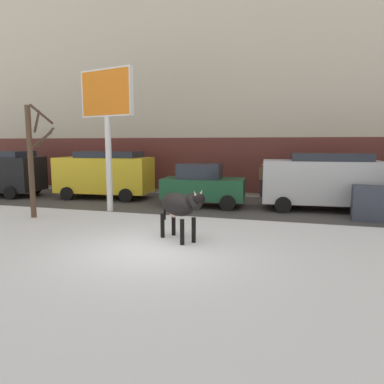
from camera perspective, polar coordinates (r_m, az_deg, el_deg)
name	(u,v)px	position (r m, az deg, el deg)	size (l,w,h in m)	color
ground_plane	(155,248)	(9.46, -5.99, -8.96)	(120.00, 120.00, 0.00)	white
road_strip	(214,204)	(16.00, 3.47, -1.98)	(60.00, 5.60, 0.01)	#423F3F
building_facade	(237,78)	(21.93, 7.20, 17.63)	(44.00, 6.10, 13.00)	#BCB29E
cow_black	(179,206)	(9.96, -2.09, -2.20)	(1.77, 1.47, 1.54)	black
billboard	(107,102)	(14.69, -13.45, 13.83)	(2.49, 0.82, 5.56)	silver
car_yellow_van	(105,173)	(18.15, -13.73, 2.91)	(4.73, 2.39, 2.32)	gold
car_darkgreen_hatchback	(203,185)	(15.40, 1.72, 1.11)	(3.62, 2.13, 1.86)	#194C2D
car_silver_van	(321,180)	(15.43, 19.95, 1.84)	(4.73, 2.39, 2.32)	#B7BABF
pedestrian_near_billboard	(263,180)	(18.48, 11.19, 1.94)	(0.36, 0.24, 1.73)	#282833
pedestrian_by_cars	(331,182)	(18.49, 21.34, 1.56)	(0.36, 0.24, 1.73)	#282833
bare_tree_right_lot	(33,156)	(14.26, -24.08, 5.28)	(1.40, 1.42, 4.06)	#4C3828
dumpster	(378,203)	(14.27, 27.57, -1.63)	(1.70, 1.10, 1.20)	#383D4C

